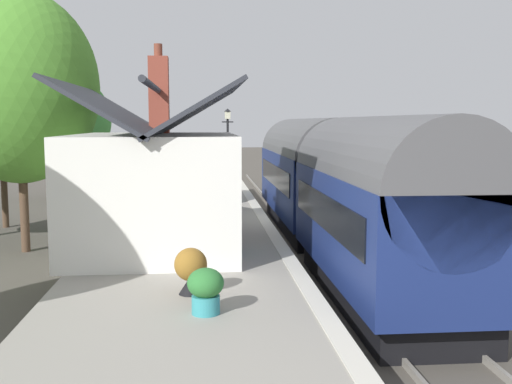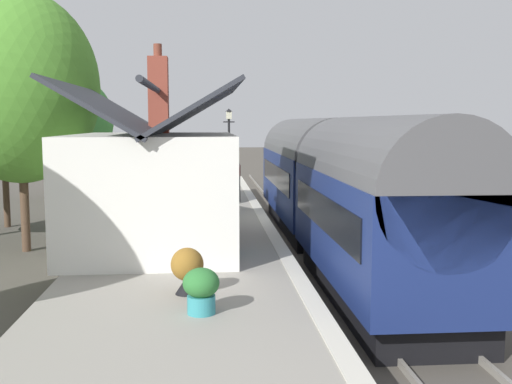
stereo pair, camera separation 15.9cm
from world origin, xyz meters
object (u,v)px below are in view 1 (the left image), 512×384
Objects in this scene: planter_edge_near at (191,270)px; planter_edge_far at (194,196)px; planter_by_door at (218,193)px; station_sign_board at (238,173)px; planter_bench_right at (206,289)px; tree_distant at (0,104)px; tree_mid_background at (19,88)px; lamp_post_platform at (228,136)px; bench_by_lamp at (206,181)px; planter_corner_building at (175,191)px; train at (333,184)px; bench_near_building at (212,176)px; tree_far_right at (65,120)px; bench_mid_platform at (213,199)px; station_building at (156,186)px; planter_under_sign at (142,203)px.

planter_edge_far is at bearing 0.36° from planter_edge_near.
station_sign_board is at bearing -38.07° from planter_by_door.
planter_bench_right is 16.83m from tree_distant.
tree_mid_background is at bearing 129.42° from planter_edge_far.
planter_by_door is (-0.42, -0.95, 0.17)m from planter_edge_far.
lamp_post_platform is (15.09, -1.37, 2.21)m from planter_edge_near.
planter_corner_building is at bearing 157.46° from bench_by_lamp.
tree_distant is at bearing 64.16° from train.
tree_mid_background is at bearing 151.89° from bench_near_building.
bench_near_building is 0.17× the size of tree_mid_background.
tree_far_right is (1.89, 7.80, 2.92)m from bench_near_building.
tree_far_right is at bearing 17.80° from planter_edge_near.
planter_corner_building is 15.42m from planter_bench_right.
planter_edge_far is at bearing 146.38° from lamp_post_platform.
train is 13.33× the size of bench_mid_platform.
planter_by_door is at bearing -140.19° from tree_far_right.
train reaches higher than bench_near_building.
station_building is 1.67× the size of lamp_post_platform.
bench_mid_platform is 0.21× the size of tree_far_right.
bench_by_lamp is at bearing -6.20° from station_building.
station_sign_board reaches higher than bench_mid_platform.
tree_distant reaches higher than planter_under_sign.
planter_under_sign is (-0.21, 2.55, -0.08)m from bench_mid_platform.
station_building is 9.61m from planter_corner_building.
planter_edge_far is 11.89m from tree_far_right.
bench_near_building is at bearing 16.03° from train.
planter_under_sign is 0.50× the size of station_sign_board.
station_sign_board is at bearing 23.26° from train.
planter_by_door is at bearing -7.73° from bench_mid_platform.
planter_edge_far is 0.28× the size of lamp_post_platform.
lamp_post_platform reaches higher than bench_by_lamp.
planter_by_door is (-4.88, -0.46, -0.01)m from bench_by_lamp.
tree_mid_background is (-1.92, 3.56, 3.97)m from planter_under_sign.
planter_edge_far is at bearing 66.15° from planter_by_door.
station_building is 6.29m from bench_mid_platform.
planter_corner_building is (-5.98, 1.67, -0.11)m from bench_near_building.
station_building is 7.59× the size of planter_by_door.
station_building is at bearing 179.73° from planter_corner_building.
station_building is 6.09m from planter_bench_right.
tree_distant is 5.21m from tree_mid_background.
tree_far_right is (22.02, 7.07, 2.92)m from planter_edge_near.
planter_edge_near is 0.23× the size of lamp_post_platform.
lamp_post_platform reaches higher than planter_edge_near.
tree_mid_background reaches higher than tree_distant.
bench_near_building is 2.77m from bench_by_lamp.
planter_edge_near is 15.31m from lamp_post_platform.
bench_mid_platform is 2.56m from planter_under_sign.
train reaches higher than bench_mid_platform.
tree_far_right reaches higher than bench_mid_platform.
station_sign_board is 0.19× the size of tree_mid_background.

